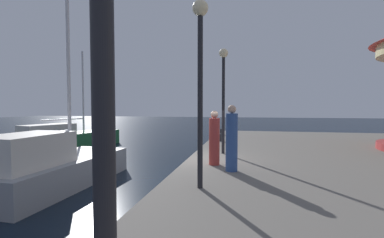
{
  "coord_description": "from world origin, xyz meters",
  "views": [
    {
      "loc": [
        2.03,
        -9.25,
        2.64
      ],
      "look_at": [
        -0.88,
        4.85,
        1.99
      ],
      "focal_mm": 24.54,
      "sensor_mm": 36.0,
      "label": 1
    }
  ],
  "objects": [
    {
      "name": "ground_plane",
      "position": [
        0.0,
        0.0,
        0.0
      ],
      "size": [
        120.0,
        120.0,
        0.0
      ],
      "primitive_type": "plane",
      "color": "black"
    },
    {
      "name": "lamp_post_mid_promenade",
      "position": [
        1.02,
        -3.43,
        3.69
      ],
      "size": [
        0.36,
        0.36,
        4.21
      ],
      "color": "black",
      "rests_on": "quay_dock"
    },
    {
      "name": "person_mid_promenade",
      "position": [
        1.63,
        -1.69,
        1.69
      ],
      "size": [
        0.34,
        0.34,
        1.9
      ],
      "color": "#2D4C8C",
      "rests_on": "quay_dock"
    },
    {
      "name": "lamp_post_far_end",
      "position": [
        1.15,
        1.14,
        3.64
      ],
      "size": [
        0.36,
        0.36,
        4.13
      ],
      "color": "black",
      "rests_on": "quay_dock"
    },
    {
      "name": "sailboat_green",
      "position": [
        -8.94,
        5.33,
        0.65
      ],
      "size": [
        3.36,
        7.0,
        6.34
      ],
      "color": "#236638",
      "rests_on": "ground"
    },
    {
      "name": "person_by_the_water",
      "position": [
        1.05,
        -0.96,
        1.61
      ],
      "size": [
        0.34,
        0.34,
        1.73
      ],
      "color": "#B23833",
      "rests_on": "quay_dock"
    },
    {
      "name": "sailboat_grey",
      "position": [
        -4.1,
        -1.93,
        0.71
      ],
      "size": [
        2.32,
        5.43,
        7.56
      ],
      "color": "gray",
      "rests_on": "ground"
    },
    {
      "name": "bollard_south",
      "position": [
        0.45,
        8.23,
        1.0
      ],
      "size": [
        0.24,
        0.24,
        0.4
      ],
      "primitive_type": "cylinder",
      "color": "#2D2D33",
      "rests_on": "quay_dock"
    },
    {
      "name": "bollard_north",
      "position": [
        0.63,
        4.93,
        1.0
      ],
      "size": [
        0.24,
        0.24,
        0.4
      ],
      "primitive_type": "cylinder",
      "color": "#2D2D33",
      "rests_on": "quay_dock"
    }
  ]
}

